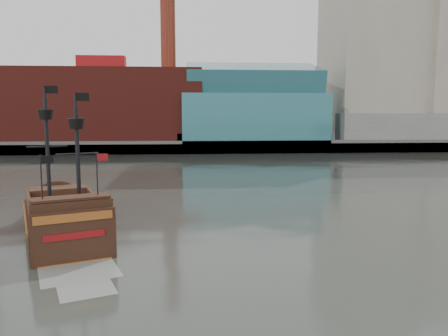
{
  "coord_description": "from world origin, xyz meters",
  "views": [
    {
      "loc": [
        -3.46,
        -24.01,
        8.2
      ],
      "look_at": [
        -0.91,
        8.77,
        4.0
      ],
      "focal_mm": 35.0,
      "sensor_mm": 36.0,
      "label": 1
    }
  ],
  "objects": [
    {
      "name": "ground",
      "position": [
        0.0,
        0.0,
        0.0
      ],
      "size": [
        400.0,
        400.0,
        0.0
      ],
      "primitive_type": "plane",
      "color": "#292C26",
      "rests_on": "ground"
    },
    {
      "name": "promenade_far",
      "position": [
        0.0,
        92.0,
        1.0
      ],
      "size": [
        220.0,
        60.0,
        2.0
      ],
      "primitive_type": "cube",
      "color": "slate",
      "rests_on": "ground"
    },
    {
      "name": "seawall",
      "position": [
        0.0,
        62.5,
        1.3
      ],
      "size": [
        220.0,
        1.0,
        2.6
      ],
      "primitive_type": "cube",
      "color": "#4C4C49",
      "rests_on": "ground"
    },
    {
      "name": "skyline",
      "position": [
        5.21,
        84.56,
        24.55
      ],
      "size": [
        149.0,
        45.0,
        62.0
      ],
      "color": "#786048",
      "rests_on": "promenade_far"
    },
    {
      "name": "pirate_ship",
      "position": [
        -11.73,
        4.66,
        0.97
      ],
      "size": [
        9.06,
        14.84,
        10.68
      ],
      "rotation": [
        0.0,
        0.0,
        0.37
      ],
      "color": "black",
      "rests_on": "ground"
    }
  ]
}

